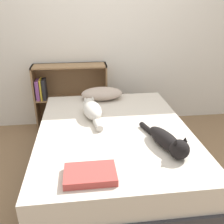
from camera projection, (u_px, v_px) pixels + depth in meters
ground_plane at (114, 175)px, 2.52m from camera, size 8.00×8.00×0.00m
wall_back at (101, 31)px, 3.17m from camera, size 8.00×0.06×2.50m
bed at (114, 153)px, 2.41m from camera, size 1.40×1.82×0.54m
pillow at (102, 94)px, 2.93m from camera, size 0.48×0.28×0.14m
cat_light at (92, 109)px, 2.50m from camera, size 0.23×0.56×0.16m
cat_dark at (169, 142)px, 1.95m from camera, size 0.26×0.61×0.17m
bookshelf at (69, 95)px, 3.33m from camera, size 0.94×0.26×0.87m
blanket_fold at (90, 174)px, 1.65m from camera, size 0.34×0.23×0.05m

